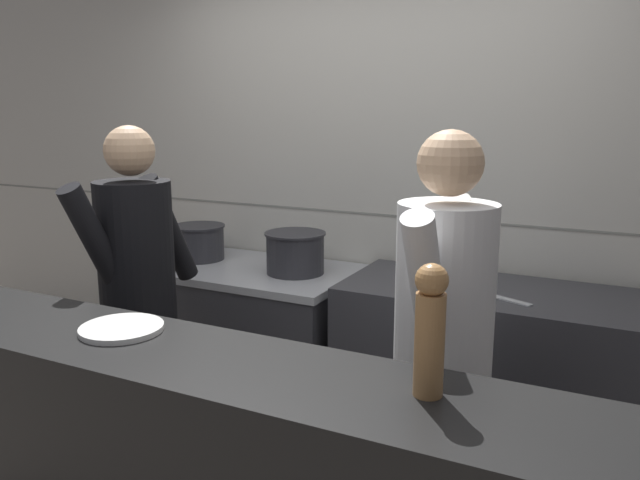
% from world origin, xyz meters
% --- Properties ---
extents(wall_back_tiled, '(8.00, 0.06, 2.60)m').
position_xyz_m(wall_back_tiled, '(0.00, 1.54, 1.30)').
color(wall_back_tiled, silver).
rests_on(wall_back_tiled, ground_plane).
extents(oven_range, '(1.21, 0.71, 0.86)m').
position_xyz_m(oven_range, '(-0.63, 1.14, 0.43)').
color(oven_range, '#38383D').
rests_on(oven_range, ground_plane).
extents(prep_counter, '(1.37, 0.65, 0.91)m').
position_xyz_m(prep_counter, '(0.72, 1.14, 0.45)').
color(prep_counter, '#38383D').
rests_on(prep_counter, ground_plane).
extents(stock_pot, '(0.31, 0.31, 0.20)m').
position_xyz_m(stock_pot, '(-0.98, 1.17, 0.97)').
color(stock_pot, '#2D2D33').
rests_on(stock_pot, oven_range).
extents(sauce_pot, '(0.33, 0.33, 0.22)m').
position_xyz_m(sauce_pot, '(-0.32, 1.14, 0.98)').
color(sauce_pot, '#2D2D33').
rests_on(sauce_pot, oven_range).
extents(mixing_bowl_steel, '(0.23, 0.23, 0.08)m').
position_xyz_m(mixing_bowl_steel, '(0.48, 1.21, 0.95)').
color(mixing_bowl_steel, '#B7BABF').
rests_on(mixing_bowl_steel, prep_counter).
extents(chefs_knife, '(0.36, 0.18, 0.02)m').
position_xyz_m(chefs_knife, '(0.71, 1.04, 0.91)').
color(chefs_knife, '#B7BABF').
rests_on(chefs_knife, prep_counter).
extents(plated_dish_main, '(0.27, 0.27, 0.02)m').
position_xyz_m(plated_dish_main, '(-0.19, -0.27, 1.03)').
color(plated_dish_main, white).
rests_on(plated_dish_main, pass_counter).
extents(pepper_mill, '(0.08, 0.08, 0.34)m').
position_xyz_m(pepper_mill, '(0.84, -0.27, 1.20)').
color(pepper_mill, '#AD7A47').
rests_on(pepper_mill, pass_counter).
extents(chef_head_cook, '(0.38, 0.73, 1.66)m').
position_xyz_m(chef_head_cook, '(-0.71, 0.36, 0.92)').
color(chef_head_cook, black).
rests_on(chef_head_cook, ground_plane).
extents(chef_sous, '(0.35, 0.72, 1.66)m').
position_xyz_m(chef_sous, '(0.72, 0.31, 0.92)').
color(chef_sous, black).
rests_on(chef_sous, ground_plane).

